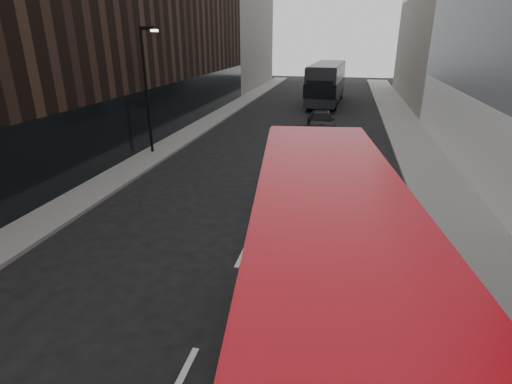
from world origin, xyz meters
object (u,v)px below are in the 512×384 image
Objects in this scene: red_bus at (329,315)px; car_b at (346,145)px; car_c at (321,121)px; grey_bus at (327,82)px; car_a at (283,181)px; street_lamp at (147,83)px.

red_bus is 17.83m from car_b.
car_b is (0.20, 17.75, -1.67)m from red_bus.
grey_bus is at bearing 85.46° from car_c.
car_b is (2.60, 6.89, 0.02)m from car_a.
grey_bus is (9.03, 21.73, -2.00)m from street_lamp.
grey_bus is 2.88× the size of car_a.
street_lamp is 19.59m from red_bus.
car_a is 0.90× the size of car_c.
red_bus is (11.12, -16.04, -1.73)m from street_lamp.
street_lamp is 10.70m from car_a.
car_a is at bearing -30.68° from street_lamp.
red_bus reaches higher than grey_bus.
car_b is at bearing -80.84° from car_c.
car_c is at bearing 110.20° from car_b.
red_bus is at bearing -85.89° from car_b.
car_b is at bearing 81.39° from red_bus.
red_bus is at bearing -78.15° from car_a.
car_b is 0.96× the size of car_c.
red_bus is at bearing -55.27° from street_lamp.
car_b is (11.32, 1.72, -3.40)m from street_lamp.
car_c is (-1.69, 24.60, -1.74)m from red_bus.
grey_bus reaches higher than car_b.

